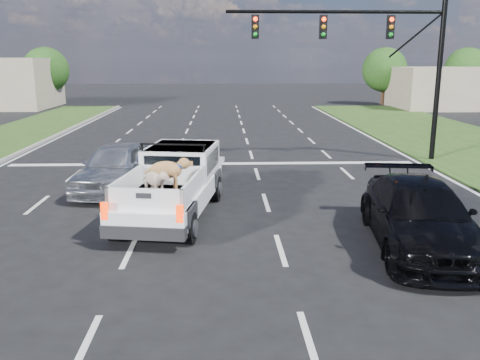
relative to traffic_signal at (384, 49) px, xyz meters
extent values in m
plane|color=black|center=(-7.20, -10.50, -4.73)|extent=(160.00, 160.00, 0.00)
cube|color=silver|center=(-12.45, -4.50, -4.72)|extent=(0.12, 60.00, 0.01)
cube|color=silver|center=(-8.95, -4.50, -4.72)|extent=(0.12, 60.00, 0.01)
cube|color=silver|center=(-5.45, -4.50, -4.72)|extent=(0.12, 60.00, 0.01)
cube|color=silver|center=(-1.95, -4.50, -4.72)|extent=(0.12, 60.00, 0.01)
cube|color=silver|center=(1.60, -4.50, -4.72)|extent=(0.15, 60.00, 0.01)
cube|color=silver|center=(-7.20, -0.50, -4.72)|extent=(17.00, 0.45, 0.01)
cylinder|color=black|center=(2.40, 0.00, -1.23)|extent=(0.22, 0.22, 7.00)
cylinder|color=black|center=(-2.10, 0.00, 1.47)|extent=(9.00, 0.14, 0.14)
cube|color=black|center=(0.20, 0.00, 0.87)|extent=(0.30, 0.18, 0.95)
sphere|color=#FF2907|center=(0.20, -0.11, 1.17)|extent=(0.18, 0.18, 0.18)
cube|color=black|center=(-2.60, 0.00, 0.87)|extent=(0.30, 0.18, 0.95)
sphere|color=#FF2907|center=(-2.60, -0.11, 1.17)|extent=(0.18, 0.18, 0.18)
cube|color=black|center=(-5.40, 0.00, 0.87)|extent=(0.30, 0.18, 0.95)
sphere|color=#FF2907|center=(-5.40, -0.11, 1.17)|extent=(0.18, 0.18, 0.18)
cube|color=tan|center=(14.80, 23.50, -2.93)|extent=(12.00, 7.00, 3.60)
cylinder|color=#332114|center=(-23.20, 27.50, -3.65)|extent=(0.44, 0.44, 2.16)
sphere|color=#123A10|center=(-23.20, 27.50, -1.43)|extent=(4.20, 4.20, 4.20)
cylinder|color=#332114|center=(8.80, 27.50, -3.65)|extent=(0.44, 0.44, 2.16)
sphere|color=#123A10|center=(8.80, 27.50, -1.43)|extent=(4.20, 4.20, 4.20)
cylinder|color=#332114|center=(16.80, 27.50, -3.65)|extent=(0.44, 0.44, 2.16)
sphere|color=#123A10|center=(16.80, 27.50, -1.43)|extent=(4.20, 4.20, 4.20)
cylinder|color=black|center=(-9.38, -9.73, -4.34)|extent=(0.40, 0.82, 0.78)
cylinder|color=black|center=(-7.61, -10.00, -4.34)|extent=(0.40, 0.82, 0.78)
cylinder|color=black|center=(-8.79, -5.97, -4.34)|extent=(0.40, 0.82, 0.78)
cylinder|color=black|center=(-7.03, -6.25, -4.34)|extent=(0.40, 0.82, 0.78)
cube|color=white|center=(-8.19, -7.94, -4.05)|extent=(2.77, 5.68, 0.53)
cube|color=white|center=(-8.00, -6.67, -3.34)|extent=(2.23, 2.63, 0.88)
cube|color=black|center=(-8.18, -7.82, -3.31)|extent=(1.58, 0.28, 0.64)
cylinder|color=black|center=(-8.15, -7.68, -2.69)|extent=(1.84, 0.34, 0.05)
cube|color=black|center=(-8.38, -9.13, -3.81)|extent=(2.21, 2.87, 0.06)
cube|color=white|center=(-9.24, -8.99, -3.51)|extent=(0.48, 2.60, 0.53)
cube|color=white|center=(-7.52, -9.26, -3.51)|extent=(0.48, 2.60, 0.53)
cube|color=white|center=(-8.58, -10.38, -3.51)|extent=(1.82, 0.36, 0.53)
cube|color=#F12F05|center=(-9.47, -10.46, -3.75)|extent=(0.17, 0.09, 0.41)
cube|color=#F12F05|center=(-7.75, -10.73, -3.75)|extent=(0.17, 0.09, 0.41)
cube|color=black|center=(-8.60, -10.53, -4.23)|extent=(2.00, 0.61, 0.31)
imported|color=silver|center=(-10.36, -4.72, -3.92)|extent=(2.55, 4.97, 1.62)
imported|color=black|center=(-2.20, -10.42, -3.95)|extent=(2.80, 5.55, 1.55)
camera|label=1|loc=(-6.79, -21.59, -0.38)|focal=38.00mm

